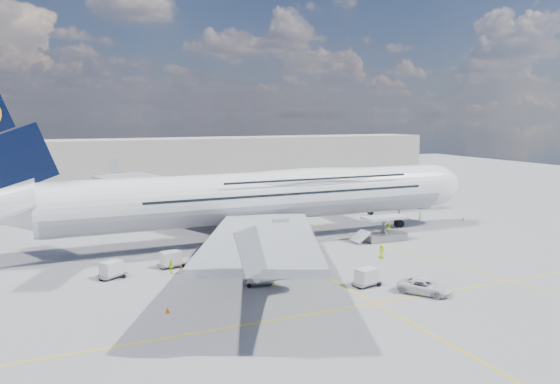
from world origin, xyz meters
name	(u,v)px	position (x,y,z in m)	size (l,w,h in m)	color
ground	(290,257)	(0.00, 0.00, 0.00)	(300.00, 300.00, 0.00)	gray
taxi_line_main	(290,257)	(0.00, 0.00, 0.01)	(0.25, 220.00, 0.01)	#DBBF0B
taxi_line_cross	(375,303)	(0.00, -20.00, 0.01)	(120.00, 0.25, 0.01)	#DBBF0B
taxi_line_diag	(342,233)	(14.00, 10.00, 0.01)	(0.25, 100.00, 0.01)	#DBBF0B
airliner	(263,196)	(0.26, 10.00, 6.87)	(77.26, 79.15, 23.71)	white
jet_bridge	(386,179)	(29.81, 20.94, 6.85)	(18.80, 12.10, 8.50)	#B7B7BC
cargo_loader	(383,232)	(16.82, 2.89, 1.25)	(8.53, 3.20, 3.67)	silver
terminal	(150,160)	(0.00, 95.00, 6.00)	(180.00, 16.00, 12.00)	#B2AD9E
tree_line	(231,153)	(40.00, 140.00, 4.00)	(160.00, 6.00, 8.00)	#193814
dolly_row_a	(171,259)	(-15.61, 1.34, 1.08)	(3.42, 2.21, 2.02)	gray
dolly_row_b	(258,275)	(-8.47, -9.54, 1.07)	(3.46, 2.39, 2.00)	gray
dolly_row_c	(201,273)	(-13.24, -3.61, 0.34)	(3.03, 1.66, 0.44)	gray
dolly_back	(112,269)	(-22.92, -0.30, 1.07)	(3.57, 3.12, 2.00)	gray
dolly_nose_far	(366,277)	(2.29, -14.89, 1.06)	(3.42, 2.35, 1.97)	gray
dolly_nose_near	(302,247)	(2.15, 0.64, 0.95)	(3.15, 2.44, 1.77)	gray
baggage_tug	(219,257)	(-9.56, 1.03, 0.70)	(2.78, 1.97, 1.58)	silver
catering_truck_inner	(154,216)	(-12.41, 28.07, 1.68)	(6.16, 2.90, 3.55)	gray
catering_truck_outer	(147,204)	(-11.06, 41.49, 1.71)	(6.64, 4.12, 3.69)	gray
service_van	(424,287)	(6.41, -19.62, 0.77)	(2.56, 5.55, 1.54)	silver
crew_nose	(420,217)	(31.39, 12.58, 0.86)	(0.62, 0.41, 1.71)	#AFFE1A
crew_loader	(389,229)	(20.04, 5.97, 0.95)	(0.92, 0.72, 1.89)	#BFE418
crew_wing	(171,266)	(-16.23, -1.35, 0.89)	(1.04, 0.43, 1.78)	#E4F619
crew_van	(381,251)	(10.60, -5.72, 0.95)	(0.93, 0.60, 1.89)	#C4EC18
crew_tug	(274,279)	(-6.99, -10.70, 0.83)	(1.07, 0.61, 1.65)	#D0DB17
cone_nose	(463,219)	(39.34, 10.41, 0.29)	(0.48, 0.48, 0.61)	#DB560B
cone_wing_left_inner	(159,220)	(-10.76, 32.00, 0.24)	(0.39, 0.39, 0.49)	#DB560B
cone_wing_left_outer	(144,220)	(-13.38, 32.35, 0.24)	(0.40, 0.40, 0.50)	#DB560B
cone_wing_right_inner	(181,266)	(-14.57, 0.59, 0.24)	(0.39, 0.39, 0.50)	#DB560B
cone_wing_right_outer	(167,310)	(-19.58, -14.09, 0.27)	(0.44, 0.44, 0.56)	#DB560B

